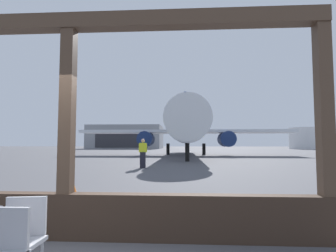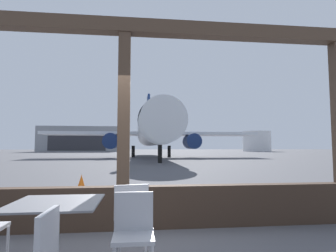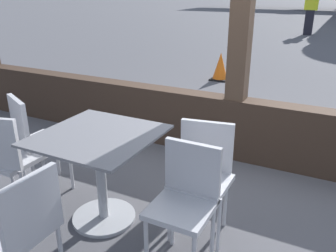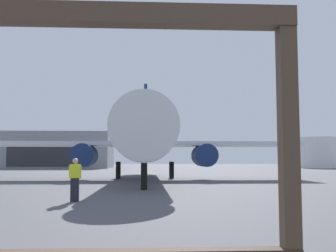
% 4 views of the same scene
% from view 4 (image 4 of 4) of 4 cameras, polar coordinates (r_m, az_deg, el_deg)
% --- Properties ---
extents(ground_plane, '(220.00, 220.00, 0.00)m').
position_cam_4_polar(ground_plane, '(44.70, -5.96, -6.90)').
color(ground_plane, '#4C4C51').
extents(airplane, '(27.02, 29.99, 10.17)m').
position_cam_4_polar(airplane, '(34.03, -3.26, -2.00)').
color(airplane, silver).
rests_on(airplane, ground).
extents(ground_crew_worker, '(0.53, 0.28, 1.74)m').
position_cam_4_polar(ground_crew_worker, '(16.78, -13.01, -7.32)').
color(ground_crew_worker, black).
rests_on(ground_crew_worker, ground).
extents(distant_hangar, '(21.91, 14.61, 7.07)m').
position_cam_4_polar(distant_hangar, '(85.61, -15.40, -3.36)').
color(distant_hangar, gray).
rests_on(distant_hangar, ground).
extents(fuel_storage_tank, '(8.41, 8.41, 6.13)m').
position_cam_4_polar(fuel_storage_tank, '(87.21, 20.31, -3.56)').
color(fuel_storage_tank, white).
rests_on(fuel_storage_tank, ground).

